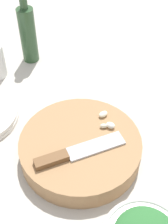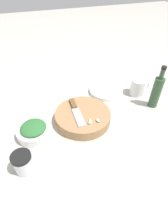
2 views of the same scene
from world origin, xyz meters
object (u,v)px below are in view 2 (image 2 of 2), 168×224
at_px(oil_bottle, 156,91).
at_px(plate_stack, 106,91).
at_px(garlic_cloves, 93,121).
at_px(chef_knife, 76,110).
at_px(coffee_mug, 138,87).
at_px(herb_bowl, 34,130).
at_px(spice_jar, 23,163).
at_px(cutting_board, 83,117).

bearing_deg(oil_bottle, plate_stack, -48.21).
bearing_deg(plate_stack, garlic_cloves, 52.69).
bearing_deg(chef_knife, coffee_mug, -165.91).
bearing_deg(herb_bowl, spice_jar, 69.20).
bearing_deg(herb_bowl, cutting_board, -177.60).
distance_m(cutting_board, garlic_cloves, 0.08).
distance_m(spice_jar, oil_bottle, 0.67).
bearing_deg(spice_jar, herb_bowl, -110.80).
relative_size(chef_knife, herb_bowl, 1.27).
relative_size(herb_bowl, coffee_mug, 1.33).
relative_size(herb_bowl, oil_bottle, 0.68).
xyz_separation_m(cutting_board, coffee_mug, (-0.36, -0.09, 0.02)).
relative_size(spice_jar, coffee_mug, 0.73).
relative_size(chef_knife, coffee_mug, 1.69).
distance_m(garlic_cloves, plate_stack, 0.30).
xyz_separation_m(cutting_board, spice_jar, (0.28, 0.16, 0.02)).
bearing_deg(coffee_mug, spice_jar, 21.91).
relative_size(garlic_cloves, oil_bottle, 0.26).
bearing_deg(oil_bottle, garlic_cloves, 7.90).
bearing_deg(coffee_mug, chef_knife, 10.43).
xyz_separation_m(garlic_cloves, coffee_mug, (-0.34, -0.17, -0.01)).
relative_size(garlic_cloves, herb_bowl, 0.39).
height_order(chef_knife, garlic_cloves, same).
distance_m(cutting_board, coffee_mug, 0.37).
xyz_separation_m(cutting_board, garlic_cloves, (-0.02, 0.07, 0.03)).
height_order(cutting_board, garlic_cloves, garlic_cloves).
distance_m(chef_knife, coffee_mug, 0.39).
relative_size(herb_bowl, spice_jar, 1.82).
xyz_separation_m(cutting_board, chef_knife, (0.02, -0.02, 0.03)).
xyz_separation_m(coffee_mug, plate_stack, (0.15, -0.07, -0.03)).
relative_size(herb_bowl, plate_stack, 0.79).
height_order(garlic_cloves, plate_stack, garlic_cloves).
height_order(coffee_mug, plate_stack, coffee_mug).
relative_size(cutting_board, herb_bowl, 1.72).
xyz_separation_m(garlic_cloves, oil_bottle, (-0.35, -0.05, 0.03)).
height_order(plate_stack, oil_bottle, oil_bottle).
bearing_deg(plate_stack, spice_jar, 34.34).
distance_m(chef_knife, spice_jar, 0.32).
relative_size(chef_knife, oil_bottle, 0.86).
distance_m(chef_knife, herb_bowl, 0.20).
relative_size(spice_jar, plate_stack, 0.43).
height_order(cutting_board, coffee_mug, coffee_mug).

